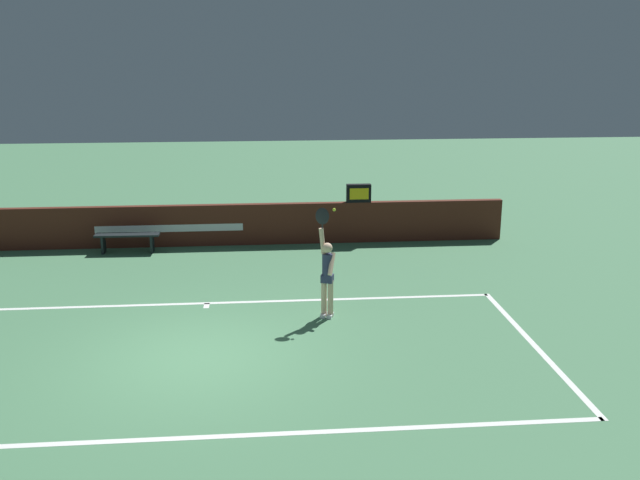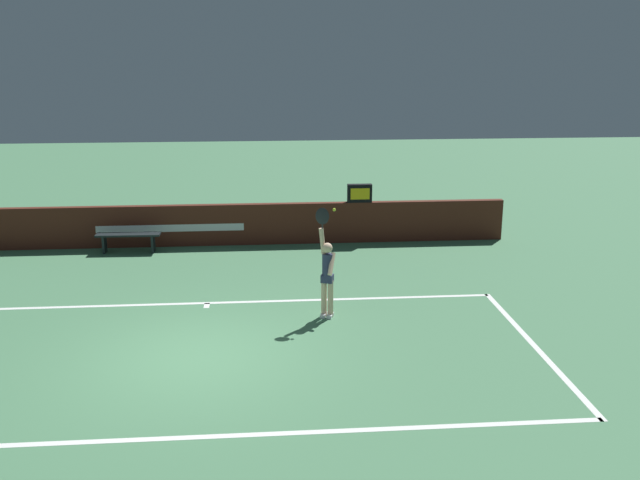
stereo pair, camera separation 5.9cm
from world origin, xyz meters
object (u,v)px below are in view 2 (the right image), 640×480
tennis_ball (334,210)px  courtside_bench_near (128,238)px  speed_display (360,193)px  tennis_player (327,273)px

tennis_ball → courtside_bench_near: tennis_ball is taller
speed_display → courtside_bench_near: size_ratio=0.40×
courtside_bench_near → tennis_player: bearing=-46.4°
speed_display → tennis_ball: size_ratio=10.21×
speed_display → courtside_bench_near: speed_display is taller
tennis_player → courtside_bench_near: tennis_player is taller
speed_display → courtside_bench_near: bearing=-174.9°
tennis_player → courtside_bench_near: 7.08m
tennis_ball → tennis_player: bearing=-151.0°
tennis_player → tennis_ball: (0.15, 0.08, 1.29)m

